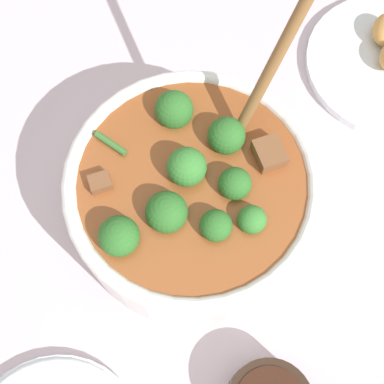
{
  "coord_description": "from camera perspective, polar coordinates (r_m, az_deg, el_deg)",
  "views": [
    {
      "loc": [
        0.21,
        0.03,
        0.6
      ],
      "look_at": [
        0.0,
        0.0,
        0.07
      ],
      "focal_mm": 50.0,
      "sensor_mm": 36.0,
      "label": 1
    }
  ],
  "objects": [
    {
      "name": "ground_plane",
      "position": [
        0.64,
        0.0,
        -2.16
      ],
      "size": [
        4.0,
        4.0,
        0.0
      ],
      "primitive_type": "plane",
      "color": "silver"
    },
    {
      "name": "stew_bowl",
      "position": [
        0.58,
        0.02,
        -0.16
      ],
      "size": [
        0.29,
        0.27,
        0.29
      ],
      "color": "white",
      "rests_on": "ground_plane"
    }
  ]
}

